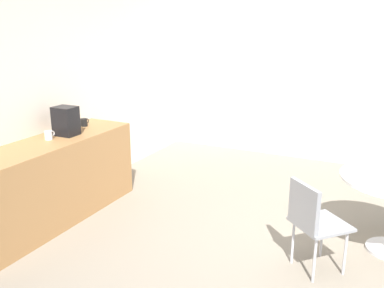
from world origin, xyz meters
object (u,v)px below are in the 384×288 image
at_px(chair_gray, 312,217).
at_px(mug_white, 84,122).
at_px(coffee_maker, 66,121).
at_px(mug_green, 49,135).

distance_m(chair_gray, mug_white, 2.89).
xyz_separation_m(chair_gray, coffee_maker, (0.06, 2.72, 0.54)).
xyz_separation_m(chair_gray, mug_green, (-0.17, 2.76, 0.43)).
relative_size(mug_green, coffee_maker, 0.40).
xyz_separation_m(chair_gray, mug_white, (0.47, 2.82, 0.43)).
height_order(mug_green, coffee_maker, coffee_maker).
bearing_deg(chair_gray, mug_white, 80.63).
relative_size(chair_gray, coffee_maker, 2.59).
distance_m(chair_gray, mug_green, 2.80).
bearing_deg(mug_white, coffee_maker, -166.45).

